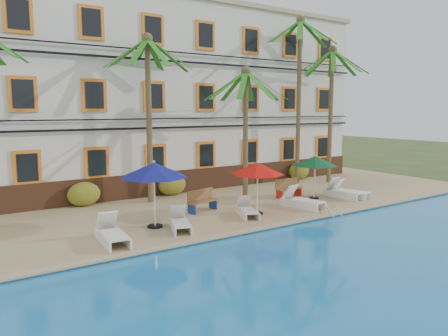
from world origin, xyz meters
TOP-DOWN VIEW (x-y plane):
  - ground at (0.00, 0.00)m, footprint 100.00×100.00m
  - pool_deck at (0.00, 5.00)m, footprint 30.00×12.00m
  - swimming_pool at (0.00, -7.00)m, footprint 26.00×12.00m
  - pool_coping at (0.00, -0.90)m, footprint 30.00×0.35m
  - hotel_building at (0.00, 9.98)m, footprint 25.40×6.44m
  - palm_b at (-2.36, 5.74)m, footprint 4.16×4.16m
  - palm_c at (2.15, 4.28)m, footprint 4.16×4.16m
  - palm_d at (7.17, 5.78)m, footprint 4.16×4.16m
  - palm_e at (8.92, 4.88)m, footprint 4.16×4.16m
  - shrub_left at (-5.26, 6.60)m, footprint 1.50×0.90m
  - shrub_mid at (-0.77, 6.60)m, footprint 1.50×0.90m
  - shrub_right at (8.11, 6.60)m, footprint 1.50×0.90m
  - umbrella_blue at (-4.16, 1.50)m, footprint 2.51×2.51m
  - umbrella_red at (0.29, 0.98)m, footprint 2.25×2.25m
  - umbrella_green at (4.61, 1.89)m, footprint 2.17×2.17m
  - lounger_a at (-6.16, 0.56)m, footprint 0.91×2.08m
  - lounger_b at (-3.54, 0.70)m, footprint 1.20×1.86m
  - lounger_c at (-0.29, 0.93)m, footprint 1.18×1.80m
  - lounger_d at (2.71, 0.83)m, footprint 1.06×2.12m
  - lounger_e at (5.96, 1.25)m, footprint 0.88×2.07m
  - lounger_f at (6.27, 1.09)m, footprint 1.18×2.00m
  - bench_left at (-1.36, 2.77)m, footprint 1.57×0.82m
  - bench_right at (3.82, 2.93)m, footprint 1.52×0.56m
  - pool_ladder at (2.61, -1.00)m, footprint 0.54×0.74m

SIDE VIEW (x-z plane):
  - ground at x=0.00m, z-range 0.00..0.00m
  - swimming_pool at x=0.00m, z-range 0.00..0.20m
  - pool_deck at x=0.00m, z-range 0.00..0.25m
  - pool_ladder at x=2.61m, z-range -0.12..0.62m
  - pool_coping at x=0.00m, z-range 0.25..0.31m
  - lounger_c at x=-0.29m, z-range 0.11..0.91m
  - lounger_b at x=-3.54m, z-range 0.10..0.93m
  - lounger_f at x=6.27m, z-range 0.09..0.98m
  - lounger_a at x=-6.16m, z-range 0.08..1.04m
  - lounger_e at x=5.96m, z-range 0.08..1.04m
  - lounger_d at x=2.71m, z-range 0.08..1.04m
  - bench_left at x=-1.36m, z-range 0.26..1.18m
  - bench_right at x=3.82m, z-range 0.26..1.18m
  - shrub_left at x=-5.26m, z-range 0.25..1.35m
  - shrub_mid at x=-0.77m, z-range 0.25..1.35m
  - shrub_right at x=8.11m, z-range 0.25..1.35m
  - umbrella_green at x=4.61m, z-range 1.01..3.19m
  - umbrella_red at x=0.29m, z-range 1.04..3.30m
  - umbrella_blue at x=-4.16m, z-range 1.14..3.65m
  - palm_c at x=2.15m, z-range 1.24..7.71m
  - palm_b at x=-2.36m, z-range 1.36..9.17m
  - hotel_building at x=0.00m, z-range 0.26..10.49m
  - palm_e at x=8.92m, z-range 1.37..9.42m
  - palm_d at x=7.17m, z-range 1.48..11.16m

